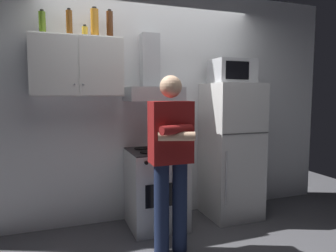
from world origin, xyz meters
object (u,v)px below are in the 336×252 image
object	(u,v)px
stove_oven	(156,188)
cooking_pot	(171,144)
bottle_beer_brown	(69,23)
bottle_spice_jar	(85,32)
bottle_rum_dark	(110,25)
microwave	(232,71)
bottle_olive_oil	(42,23)
range_hood	(152,83)
refrigerator	(231,150)
upper_cabinet	(77,67)
person_standing	(171,157)
bottle_liquor_amber	(95,23)

from	to	relation	value
stove_oven	cooking_pot	world-z (taller)	cooking_pot
bottle_beer_brown	stove_oven	bearing A→B (deg)	-6.89
bottle_spice_jar	bottle_rum_dark	size ratio (longest dim) A/B	0.41
microwave	bottle_olive_oil	distance (m)	2.11
range_hood	refrigerator	world-z (taller)	range_hood
upper_cabinet	bottle_rum_dark	distance (m)	0.56
cooking_pot	microwave	bearing A→B (deg)	9.57
refrigerator	bottle_olive_oil	world-z (taller)	bottle_olive_oil
microwave	bottle_spice_jar	distance (m)	1.71
stove_oven	refrigerator	world-z (taller)	refrigerator
bottle_spice_jar	person_standing	bearing A→B (deg)	-46.75
stove_oven	bottle_liquor_amber	xyz separation A→B (m)	(-0.62, 0.11, 1.76)
upper_cabinet	bottle_olive_oil	size ratio (longest dim) A/B	3.69
bottle_rum_dark	bottle_beer_brown	world-z (taller)	bottle_rum_dark
stove_oven	bottle_liquor_amber	distance (m)	1.87
bottle_beer_brown	cooking_pot	bearing A→B (deg)	-12.66
person_standing	bottle_liquor_amber	bearing A→B (deg)	128.23
bottle_olive_oil	bottle_rum_dark	distance (m)	0.66
cooking_pot	bottle_olive_oil	world-z (taller)	bottle_olive_oil
stove_oven	refrigerator	bearing A→B (deg)	0.04
refrigerator	microwave	size ratio (longest dim) A/B	3.33
stove_oven	bottle_rum_dark	bearing A→B (deg)	165.92
person_standing	bottle_liquor_amber	size ratio (longest dim) A/B	5.37
refrigerator	bottle_beer_brown	distance (m)	2.28
range_hood	microwave	distance (m)	0.97
range_hood	cooking_pot	bearing A→B (deg)	-62.12
stove_oven	range_hood	distance (m)	1.17
upper_cabinet	bottle_olive_oil	distance (m)	0.52
bottle_spice_jar	microwave	bearing A→B (deg)	-2.90
range_hood	bottle_rum_dark	xyz separation A→B (m)	(-0.46, -0.01, 0.59)
range_hood	bottle_olive_oil	world-z (taller)	bottle_olive_oil
refrigerator	bottle_liquor_amber	size ratio (longest dim) A/B	5.24
bottle_rum_dark	bottle_beer_brown	xyz separation A→B (m)	(-0.40, -0.01, -0.01)
microwave	bottle_beer_brown	xyz separation A→B (m)	(-1.82, 0.09, 0.44)
range_hood	microwave	bearing A→B (deg)	-6.46
person_standing	bottle_rum_dark	xyz separation A→B (m)	(-0.41, 0.72, 1.29)
bottle_olive_oil	bottle_liquor_amber	bearing A→B (deg)	-3.74
range_hood	bottle_rum_dark	size ratio (longest dim) A/B	2.54
stove_oven	range_hood	bearing A→B (deg)	90.00
bottle_liquor_amber	bottle_spice_jar	bearing A→B (deg)	-173.90
upper_cabinet	cooking_pot	world-z (taller)	upper_cabinet
range_hood	refrigerator	xyz separation A→B (m)	(0.95, -0.13, -0.80)
refrigerator	bottle_olive_oil	xyz separation A→B (m)	(-2.07, 0.15, 1.37)
stove_oven	bottle_beer_brown	size ratio (longest dim) A/B	3.27
refrigerator	cooking_pot	distance (m)	0.84
stove_oven	bottle_liquor_amber	world-z (taller)	bottle_liquor_amber
range_hood	bottle_beer_brown	distance (m)	1.04
bottle_rum_dark	person_standing	bearing A→B (deg)	-60.24
stove_oven	bottle_liquor_amber	size ratio (longest dim) A/B	2.86
upper_cabinet	bottle_beer_brown	distance (m)	0.43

